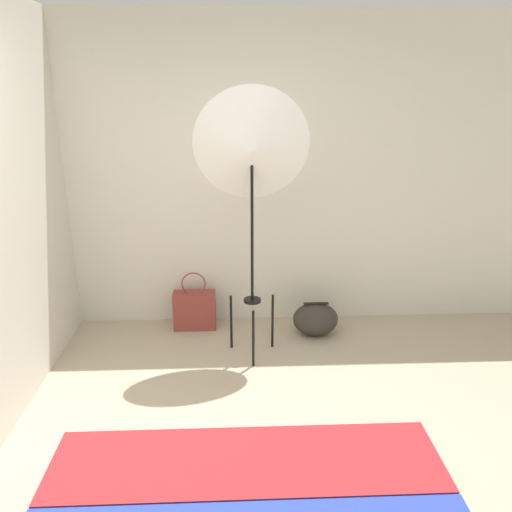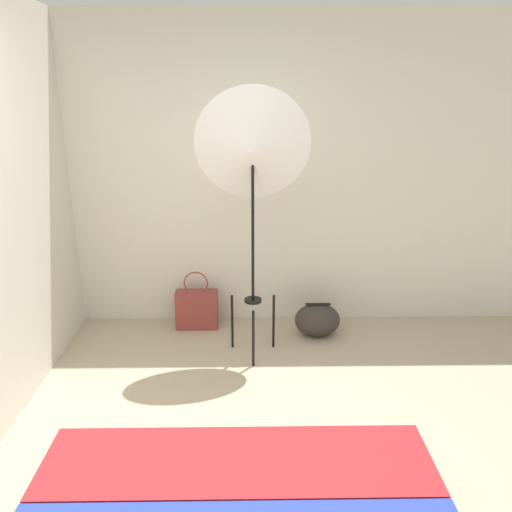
# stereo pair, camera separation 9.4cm
# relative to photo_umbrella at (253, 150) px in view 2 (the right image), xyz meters

# --- Properties ---
(ground_plane) EXTENTS (14.00, 14.00, 0.00)m
(ground_plane) POSITION_rel_photo_umbrella_xyz_m (-0.29, -1.56, -1.60)
(ground_plane) COLOR tan
(wall_back) EXTENTS (8.00, 0.05, 2.60)m
(wall_back) POSITION_rel_photo_umbrella_xyz_m (-0.29, 0.66, -0.30)
(wall_back) COLOR beige
(wall_back) RESTS_ON ground_plane
(photo_umbrella) EXTENTS (0.84, 0.38, 2.04)m
(photo_umbrella) POSITION_rel_photo_umbrella_xyz_m (0.00, 0.00, 0.00)
(photo_umbrella) COLOR black
(photo_umbrella) RESTS_ON ground_plane
(tote_bag) EXTENTS (0.36, 0.15, 0.52)m
(tote_bag) POSITION_rel_photo_umbrella_xyz_m (-0.49, 0.46, -1.43)
(tote_bag) COLOR brown
(tote_bag) RESTS_ON ground_plane
(duffel_bag) EXTENTS (0.38, 0.29, 0.29)m
(duffel_bag) POSITION_rel_photo_umbrella_xyz_m (0.55, 0.29, -1.46)
(duffel_bag) COLOR #332D28
(duffel_bag) RESTS_ON ground_plane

